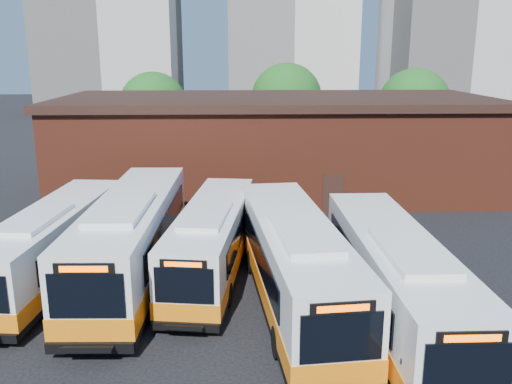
{
  "coord_description": "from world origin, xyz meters",
  "views": [
    {
      "loc": [
        -2.56,
        -16.58,
        9.26
      ],
      "look_at": [
        -1.81,
        5.45,
        3.56
      ],
      "focal_mm": 38.0,
      "sensor_mm": 36.0,
      "label": 1
    }
  ],
  "objects_px": {
    "bus_west": "(133,241)",
    "bus_mideast": "(295,266)",
    "bus_farwest": "(53,247)",
    "bus_east": "(394,284)",
    "bus_midwest": "(213,242)"
  },
  "relations": [
    {
      "from": "bus_west",
      "to": "bus_mideast",
      "type": "bearing_deg",
      "value": -21.97
    },
    {
      "from": "bus_farwest",
      "to": "bus_east",
      "type": "relative_size",
      "value": 0.94
    },
    {
      "from": "bus_west",
      "to": "bus_midwest",
      "type": "height_order",
      "value": "bus_west"
    },
    {
      "from": "bus_west",
      "to": "bus_midwest",
      "type": "xyz_separation_m",
      "value": [
        3.3,
        0.38,
        -0.24
      ]
    },
    {
      "from": "bus_midwest",
      "to": "bus_east",
      "type": "xyz_separation_m",
      "value": [
        6.46,
        -4.77,
        0.13
      ]
    },
    {
      "from": "bus_midwest",
      "to": "bus_mideast",
      "type": "bearing_deg",
      "value": -38.02
    },
    {
      "from": "bus_farwest",
      "to": "bus_east",
      "type": "height_order",
      "value": "bus_east"
    },
    {
      "from": "bus_west",
      "to": "bus_east",
      "type": "height_order",
      "value": "bus_west"
    },
    {
      "from": "bus_mideast",
      "to": "bus_east",
      "type": "bearing_deg",
      "value": -31.07
    },
    {
      "from": "bus_west",
      "to": "bus_east",
      "type": "distance_m",
      "value": 10.7
    },
    {
      "from": "bus_midwest",
      "to": "bus_farwest",
      "type": "bearing_deg",
      "value": -169.51
    },
    {
      "from": "bus_midwest",
      "to": "bus_east",
      "type": "distance_m",
      "value": 8.03
    },
    {
      "from": "bus_east",
      "to": "bus_west",
      "type": "bearing_deg",
      "value": 155.47
    },
    {
      "from": "bus_mideast",
      "to": "bus_farwest",
      "type": "bearing_deg",
      "value": 158.44
    },
    {
      "from": "bus_midwest",
      "to": "bus_mideast",
      "type": "xyz_separation_m",
      "value": [
        3.17,
        -3.2,
        0.17
      ]
    }
  ]
}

